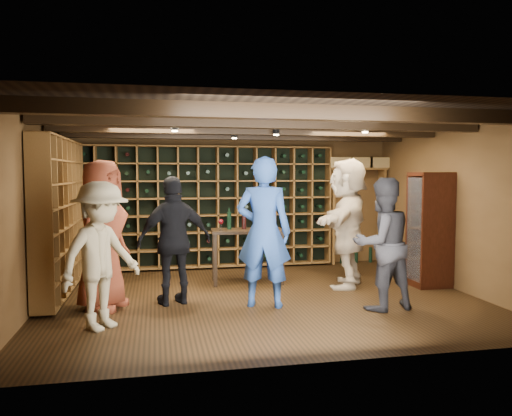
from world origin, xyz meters
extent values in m
plane|color=black|center=(0.00, 0.00, 0.00)|extent=(6.00, 6.00, 0.00)
plane|color=brown|center=(0.00, 2.50, 1.25)|extent=(6.00, 0.00, 6.00)
plane|color=brown|center=(0.00, -2.50, 1.25)|extent=(6.00, 0.00, 6.00)
plane|color=brown|center=(-3.00, 0.00, 1.25)|extent=(0.00, 5.00, 5.00)
plane|color=brown|center=(3.00, 0.00, 1.25)|extent=(0.00, 5.00, 5.00)
plane|color=black|center=(0.00, 0.00, 2.50)|extent=(6.00, 6.00, 0.00)
cube|color=black|center=(0.00, -1.60, 2.42)|extent=(5.90, 0.18, 0.16)
cube|color=black|center=(0.00, -0.50, 2.42)|extent=(5.90, 0.18, 0.16)
cube|color=black|center=(0.00, 0.60, 2.42)|extent=(5.90, 0.18, 0.16)
cube|color=black|center=(0.00, 1.70, 2.42)|extent=(5.90, 0.18, 0.16)
cylinder|color=black|center=(-1.20, 0.00, 2.39)|extent=(0.10, 0.10, 0.10)
cylinder|color=black|center=(0.30, 0.40, 2.39)|extent=(0.10, 0.10, 0.10)
cylinder|color=black|center=(1.40, -0.30, 2.39)|extent=(0.10, 0.10, 0.10)
cylinder|color=black|center=(-0.20, 1.20, 2.39)|extent=(0.10, 0.10, 0.10)
cube|color=brown|center=(-0.52, 2.33, 1.15)|extent=(4.65, 0.30, 2.20)
cube|color=black|center=(-0.52, 2.33, 1.15)|extent=(4.56, 0.02, 2.16)
cube|color=brown|center=(-2.83, 0.82, 1.15)|extent=(0.30, 2.65, 2.20)
cube|color=black|center=(-2.83, 0.82, 1.15)|extent=(0.29, 0.02, 2.16)
cube|color=brown|center=(2.40, 2.32, 1.85)|extent=(1.15, 0.32, 0.04)
cube|color=brown|center=(2.92, 2.32, 0.93)|extent=(0.05, 0.28, 1.85)
cube|color=brown|center=(1.88, 2.32, 0.93)|extent=(0.05, 0.28, 1.85)
cube|color=tan|center=(2.00, 2.32, 1.97)|extent=(0.40, 0.30, 0.20)
cube|color=tan|center=(2.45, 2.32, 1.97)|extent=(0.40, 0.30, 0.20)
cube|color=tan|center=(2.80, 2.32, 1.97)|extent=(0.40, 0.30, 0.20)
cube|color=#34120A|center=(2.72, 0.20, 0.05)|extent=(0.55, 0.50, 0.10)
cube|color=#34120A|center=(2.72, 0.20, 0.90)|extent=(0.55, 0.50, 1.70)
cube|color=white|center=(2.46, 0.20, 0.90)|extent=(0.01, 0.46, 1.60)
cube|color=#34120A|center=(2.72, 0.20, 0.90)|extent=(0.50, 0.44, 0.02)
sphere|color=#59260C|center=(2.70, 0.20, 1.00)|extent=(0.18, 0.18, 0.18)
imported|color=navy|center=(-0.07, -0.46, 0.99)|extent=(0.84, 0.69, 1.98)
imported|color=black|center=(1.40, -0.90, 0.85)|extent=(0.93, 0.77, 1.71)
imported|color=maroon|center=(-2.15, -0.15, 0.97)|extent=(0.94, 1.11, 1.94)
imported|color=black|center=(-1.22, -0.11, 0.86)|extent=(1.09, 0.69, 1.73)
imported|color=#9C8F6C|center=(-2.08, -1.03, 0.84)|extent=(1.19, 1.22, 1.67)
imported|color=#C1AD8E|center=(1.46, 0.46, 1.00)|extent=(1.47, 1.89, 2.00)
cube|color=black|center=(-0.03, 0.99, 0.84)|extent=(1.18, 0.65, 0.05)
cube|color=black|center=(-0.57, 0.79, 0.41)|extent=(0.06, 0.06, 0.82)
cube|color=black|center=(0.48, 0.71, 0.41)|extent=(0.06, 0.06, 0.82)
cube|color=black|center=(-0.54, 1.26, 0.41)|extent=(0.06, 0.06, 0.82)
cube|color=black|center=(0.51, 1.19, 0.41)|extent=(0.06, 0.06, 0.82)
cylinder|color=black|center=(-0.31, 1.06, 1.01)|extent=(0.07, 0.07, 0.28)
cylinder|color=black|center=(-0.07, 1.04, 1.01)|extent=(0.07, 0.07, 0.28)
cylinder|color=black|center=(0.21, 1.02, 1.01)|extent=(0.07, 0.07, 0.28)
camera|label=1|loc=(-1.46, -6.83, 1.76)|focal=35.00mm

